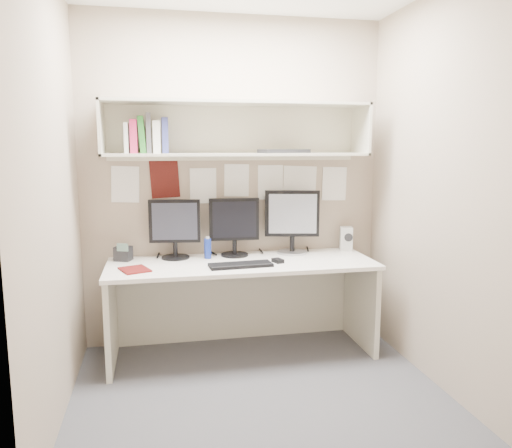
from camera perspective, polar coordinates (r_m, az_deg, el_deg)
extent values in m
cube|color=#45454A|center=(3.43, 0.38, -18.76)|extent=(2.40, 2.00, 0.01)
cube|color=gray|center=(4.03, -2.52, 4.73)|extent=(2.40, 0.02, 2.60)
cube|color=gray|center=(2.09, 6.05, 0.78)|extent=(2.40, 0.02, 2.60)
cube|color=gray|center=(3.04, -22.32, 2.71)|extent=(0.02, 2.00, 2.60)
cube|color=gray|center=(3.50, 20.04, 3.56)|extent=(0.02, 2.00, 2.60)
cube|color=white|center=(3.77, -1.61, -4.56)|extent=(2.00, 0.70, 0.03)
cube|color=beige|center=(4.18, -2.37, -8.39)|extent=(1.96, 0.02, 0.70)
cube|color=beige|center=(3.83, -2.09, 7.96)|extent=(2.00, 0.38, 0.02)
cube|color=beige|center=(3.84, -2.12, 13.63)|extent=(2.00, 0.38, 0.02)
cube|color=beige|center=(4.01, -2.53, 10.71)|extent=(2.00, 0.02, 0.40)
cube|color=beige|center=(3.80, -17.26, 10.43)|extent=(0.02, 0.38, 0.40)
cube|color=beige|center=(4.11, 11.88, 10.49)|extent=(0.02, 0.38, 0.40)
cylinder|color=black|center=(3.93, -9.18, -3.78)|extent=(0.22, 0.22, 0.02)
cylinder|color=black|center=(3.92, -9.20, -2.89)|extent=(0.04, 0.04, 0.11)
cube|color=black|center=(3.89, -9.29, 0.33)|extent=(0.39, 0.09, 0.33)
cube|color=black|center=(3.87, -9.28, 0.28)|extent=(0.34, 0.05, 0.28)
cylinder|color=black|center=(3.97, -2.46, -3.53)|extent=(0.22, 0.22, 0.02)
cylinder|color=black|center=(3.96, -2.47, -2.65)|extent=(0.04, 0.04, 0.11)
cube|color=black|center=(3.94, -2.52, 0.54)|extent=(0.40, 0.06, 0.33)
cube|color=black|center=(3.92, -2.47, 0.50)|extent=(0.34, 0.02, 0.29)
cylinder|color=#A5A5AA|center=(4.07, 4.14, -3.22)|extent=(0.24, 0.24, 0.02)
cylinder|color=black|center=(4.06, 4.15, -2.27)|extent=(0.04, 0.04, 0.12)
cube|color=black|center=(4.03, 4.15, 1.20)|extent=(0.44, 0.12, 0.37)
cube|color=#B3B3B8|center=(4.01, 4.22, 1.17)|extent=(0.38, 0.08, 0.32)
cube|color=black|center=(3.62, -1.76, -4.71)|extent=(0.47, 0.19, 0.02)
cube|color=black|center=(3.74, 2.51, -4.21)|extent=(0.08, 0.11, 0.03)
cube|color=#B7B7B2|center=(4.23, 10.26, -1.66)|extent=(0.12, 0.12, 0.20)
cylinder|color=black|center=(4.18, 10.53, -1.52)|extent=(0.07, 0.02, 0.07)
cylinder|color=navy|center=(3.88, -5.54, -2.80)|extent=(0.05, 0.05, 0.16)
cylinder|color=white|center=(3.87, -5.56, -1.60)|extent=(0.03, 0.03, 0.02)
cube|color=#59100F|center=(3.61, -13.69, -5.09)|extent=(0.24, 0.27, 0.01)
cube|color=black|center=(3.93, -14.93, -3.28)|extent=(0.15, 0.14, 0.11)
cube|color=#4C6659|center=(3.86, -15.01, -2.60)|extent=(0.09, 0.04, 0.06)
cube|color=silver|center=(3.79, -14.58, 9.47)|extent=(0.03, 0.18, 0.22)
cube|color=#BB2250|center=(3.79, -13.79, 9.68)|extent=(0.05, 0.18, 0.24)
cube|color=#236923|center=(3.79, -12.90, 9.89)|extent=(0.04, 0.18, 0.27)
cube|color=#49484D|center=(3.79, -12.16, 10.10)|extent=(0.03, 0.18, 0.29)
cube|color=white|center=(3.78, -11.30, 9.70)|extent=(0.05, 0.18, 0.23)
cube|color=navy|center=(3.79, -10.37, 9.91)|extent=(0.04, 0.18, 0.26)
cube|color=black|center=(3.88, 3.24, 8.32)|extent=(0.42, 0.28, 0.03)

